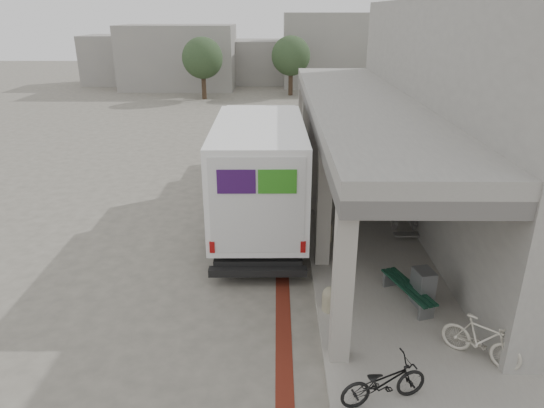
{
  "coord_description": "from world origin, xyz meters",
  "views": [
    {
      "loc": [
        0.83,
        -11.48,
        6.63
      ],
      "look_at": [
        0.71,
        1.11,
        1.6
      ],
      "focal_mm": 32.0,
      "sensor_mm": 36.0,
      "label": 1
    }
  ],
  "objects_px": {
    "bench": "(408,290)",
    "bicycle_cream": "(481,340)",
    "utility_cabinet": "(423,287)",
    "bicycle_black": "(384,382)",
    "fedex_truck": "(260,168)"
  },
  "relations": [
    {
      "from": "bench",
      "to": "bicycle_cream",
      "type": "relative_size",
      "value": 1.18
    },
    {
      "from": "utility_cabinet",
      "to": "bicycle_black",
      "type": "height_order",
      "value": "utility_cabinet"
    },
    {
      "from": "bicycle_black",
      "to": "bicycle_cream",
      "type": "bearing_deg",
      "value": -78.51
    },
    {
      "from": "bicycle_cream",
      "to": "bicycle_black",
      "type": "bearing_deg",
      "value": 157.39
    },
    {
      "from": "fedex_truck",
      "to": "utility_cabinet",
      "type": "xyz_separation_m",
      "value": [
        4.0,
        -5.02,
        -1.34
      ]
    },
    {
      "from": "bench",
      "to": "bicycle_black",
      "type": "height_order",
      "value": "bicycle_black"
    },
    {
      "from": "utility_cabinet",
      "to": "bicycle_cream",
      "type": "distance_m",
      "value": 2.08
    },
    {
      "from": "bicycle_black",
      "to": "bicycle_cream",
      "type": "relative_size",
      "value": 1.05
    },
    {
      "from": "bench",
      "to": "utility_cabinet",
      "type": "relative_size",
      "value": 2.07
    },
    {
      "from": "fedex_truck",
      "to": "bicycle_black",
      "type": "xyz_separation_m",
      "value": [
        2.44,
        -8.16,
        -1.36
      ]
    },
    {
      "from": "fedex_truck",
      "to": "bench",
      "type": "height_order",
      "value": "fedex_truck"
    },
    {
      "from": "bicycle_cream",
      "to": "bench",
      "type": "bearing_deg",
      "value": 63.14
    },
    {
      "from": "bench",
      "to": "bicycle_cream",
      "type": "height_order",
      "value": "bicycle_cream"
    },
    {
      "from": "fedex_truck",
      "to": "bicycle_cream",
      "type": "bearing_deg",
      "value": -57.67
    },
    {
      "from": "utility_cabinet",
      "to": "bicycle_cream",
      "type": "relative_size",
      "value": 0.57
    }
  ]
}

